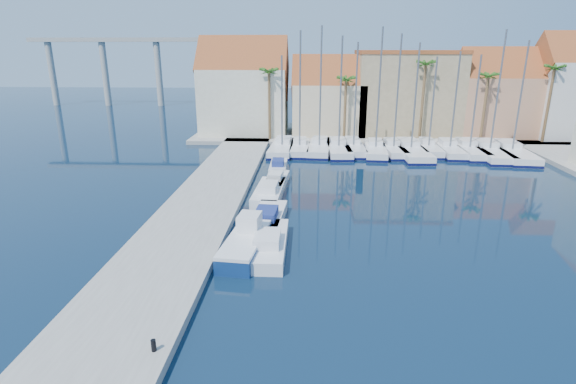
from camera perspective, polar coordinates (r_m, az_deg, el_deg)
name	(u,v)px	position (r m, az deg, el deg)	size (l,w,h in m)	color
ground	(317,325)	(21.70, 3.76, -16.50)	(260.00, 260.00, 0.00)	#081D31
quay_west	(197,214)	(34.71, -11.53, -2.76)	(6.00, 77.00, 0.50)	gray
shore_north	(382,134)	(67.83, 11.85, 7.24)	(54.00, 16.00, 0.50)	gray
bollard	(154,345)	(19.93, -16.70, -18.16)	(0.21, 0.21, 0.52)	black
fishing_boat	(246,242)	(28.22, -5.38, -6.34)	(2.73, 6.39, 2.17)	navy
motorboat_west_0	(268,244)	(28.41, -2.54, -6.57)	(2.27, 6.96, 1.40)	white
motorboat_west_1	(268,219)	(32.43, -2.62, -3.40)	(2.51, 6.65, 1.40)	white
motorboat_west_2	(269,191)	(38.55, -2.43, 0.08)	(2.56, 7.04, 1.40)	white
motorboat_west_3	(276,181)	(41.68, -1.48, 1.46)	(2.21, 5.55, 1.40)	white
motorboat_west_4	(278,167)	(46.63, -1.24, 3.23)	(1.74, 5.28, 1.40)	white
sailboat_0	(283,147)	(55.84, -0.68, 5.74)	(3.19, 10.22, 11.46)	white
sailboat_1	(300,147)	(55.52, 1.50, 5.74)	(2.35, 8.64, 14.18)	white
sailboat_2	(320,147)	(55.80, 4.02, 5.74)	(3.25, 9.79, 14.72)	white
sailboat_3	(338,148)	(55.61, 6.39, 5.61)	(3.08, 10.16, 13.60)	white
sailboat_4	(353,147)	(56.21, 8.24, 5.67)	(2.77, 9.17, 12.92)	white
sailboat_5	(375,149)	(55.56, 11.03, 5.41)	(3.18, 9.38, 14.53)	white
sailboat_6	(393,148)	(56.24, 13.14, 5.43)	(2.71, 8.64, 13.81)	white
sailboat_7	(410,150)	(56.37, 15.18, 5.23)	(3.47, 11.81, 12.85)	white
sailboat_8	(428,148)	(57.84, 17.31, 5.38)	(2.38, 8.37, 11.34)	white
sailboat_9	(449,149)	(58.11, 19.73, 5.19)	(2.70, 9.16, 11.91)	white
sailboat_10	(468,149)	(58.87, 21.89, 5.08)	(2.81, 10.19, 11.56)	white
sailboat_11	(488,150)	(58.96, 24.03, 4.85)	(3.59, 11.86, 14.21)	white
sailboat_12	(510,151)	(59.59, 26.35, 4.65)	(3.97, 12.04, 13.09)	white
building_0	(245,90)	(65.89, -5.54, 12.74)	(12.30, 9.00, 13.50)	beige
building_1	(329,99)	(65.35, 5.18, 11.63)	(10.30, 8.00, 11.00)	beige
building_2	(406,92)	(67.56, 14.75, 12.15)	(14.20, 10.20, 11.50)	#9A865F
building_3	(494,96)	(70.04, 24.72, 10.99)	(10.30, 8.00, 12.00)	tan
building_4	(566,89)	(72.82, 31.82, 11.05)	(8.30, 8.00, 14.00)	silver
palm_0	(269,74)	(60.28, -2.43, 14.78)	(2.60, 2.60, 10.15)	brown
palm_1	(346,81)	(60.24, 7.38, 13.75)	(2.60, 2.60, 9.15)	brown
palm_2	(426,67)	(61.70, 17.08, 14.99)	(2.60, 2.60, 11.15)	brown
palm_3	(488,78)	(64.11, 24.10, 13.06)	(2.60, 2.60, 9.65)	brown
palm_4	(554,71)	(67.28, 30.73, 13.11)	(2.60, 2.60, 10.65)	brown
viaduct	(134,58)	(107.17, -18.92, 15.81)	(48.00, 2.20, 14.45)	#9E9E99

